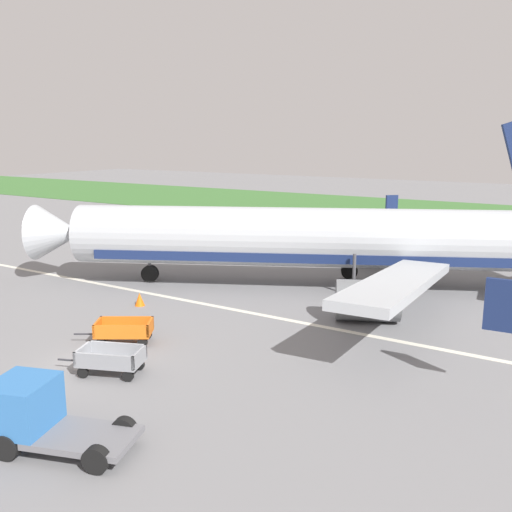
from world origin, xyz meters
name	(u,v)px	position (x,y,z in m)	size (l,w,h in m)	color
ground_plane	(94,366)	(0.00, 0.00, 0.00)	(220.00, 220.00, 0.00)	slate
grass_strip	(441,214)	(0.00, 55.95, 0.03)	(220.00, 28.00, 0.06)	#3D7033
apron_stripe	(226,308)	(0.00, 9.49, 0.01)	(120.00, 0.36, 0.01)	silver
airplane	(329,239)	(2.82, 16.70, 3.05)	(35.26, 29.05, 11.34)	#B2B7BC
baggage_cart_nearest	(111,359)	(1.20, -0.17, 0.60)	(3.57, 2.22, 1.07)	gray
baggage_cart_second_in_row	(124,331)	(-0.83, 2.58, 0.60)	(3.40, 2.52, 1.07)	orange
service_truck_beside_carts	(38,413)	(3.39, -5.18, 1.10)	(4.75, 3.19, 2.10)	slate
traffic_cone_near_plane	(140,299)	(-4.37, 7.33, 0.37)	(0.56, 0.56, 0.74)	orange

